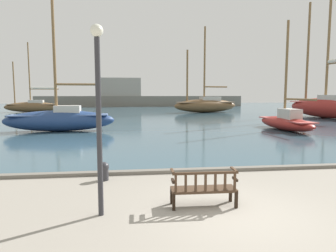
{
  "coord_description": "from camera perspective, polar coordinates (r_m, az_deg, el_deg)",
  "views": [
    {
      "loc": [
        -2.35,
        -6.39,
        2.76
      ],
      "look_at": [
        -0.29,
        10.0,
        1.0
      ],
      "focal_mm": 32.0,
      "sensor_mm": 36.0,
      "label": 1
    }
  ],
  "objects": [
    {
      "name": "ground_plane",
      "position": [
        7.35,
        12.58,
        -16.15
      ],
      "size": [
        160.0,
        160.0,
        0.0
      ],
      "primitive_type": "plane",
      "color": "gray"
    },
    {
      "name": "harbor_water",
      "position": [
        50.52,
        -4.48,
        2.98
      ],
      "size": [
        100.0,
        80.0,
        0.08
      ],
      "primitive_type": "cube",
      "color": "#385666",
      "rests_on": "ground"
    },
    {
      "name": "quay_edge_kerb",
      "position": [
        10.85,
        5.65,
        -8.37
      ],
      "size": [
        40.0,
        0.3,
        0.12
      ],
      "primitive_type": "cube",
      "color": "slate",
      "rests_on": "ground"
    },
    {
      "name": "park_bench",
      "position": [
        7.56,
        6.82,
        -11.61
      ],
      "size": [
        1.61,
        0.56,
        0.92
      ],
      "color": "black",
      "rests_on": "ground"
    },
    {
      "name": "sailboat_mid_starboard",
      "position": [
        49.05,
        -24.42,
        3.52
      ],
      "size": [
        7.97,
        2.24,
        10.21
      ],
      "color": "brown",
      "rests_on": "harbor_water"
    },
    {
      "name": "sailboat_far_starboard",
      "position": [
        44.36,
        7.19,
        4.09
      ],
      "size": [
        10.11,
        4.54,
        12.29
      ],
      "color": "brown",
      "rests_on": "harbor_water"
    },
    {
      "name": "sailboat_nearest_port",
      "position": [
        23.1,
        -19.88,
        1.24
      ],
      "size": [
        7.89,
        2.33,
        9.48
      ],
      "color": "navy",
      "rests_on": "harbor_water"
    },
    {
      "name": "sailboat_mid_port",
      "position": [
        38.32,
        28.08,
        3.55
      ],
      "size": [
        4.1,
        12.23,
        17.69
      ],
      "color": "maroon",
      "rests_on": "harbor_water"
    },
    {
      "name": "sailboat_outer_starboard",
      "position": [
        24.15,
        21.54,
        0.84
      ],
      "size": [
        2.16,
        6.73,
        8.08
      ],
      "color": "maroon",
      "rests_on": "harbor_water"
    },
    {
      "name": "mooring_bollard",
      "position": [
        9.92,
        -12.08,
        -8.26
      ],
      "size": [
        0.32,
        0.32,
        0.6
      ],
      "color": "#2D2D33",
      "rests_on": "ground"
    },
    {
      "name": "lamp_post",
      "position": [
        6.79,
        -13.11,
        4.41
      ],
      "size": [
        0.28,
        0.28,
        4.26
      ],
      "color": "#2D2D33",
      "rests_on": "ground"
    },
    {
      "name": "far_breakwater",
      "position": [
        65.78,
        -6.08,
        5.29
      ],
      "size": [
        44.47,
        2.4,
        6.24
      ],
      "color": "slate",
      "rests_on": "ground"
    }
  ]
}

